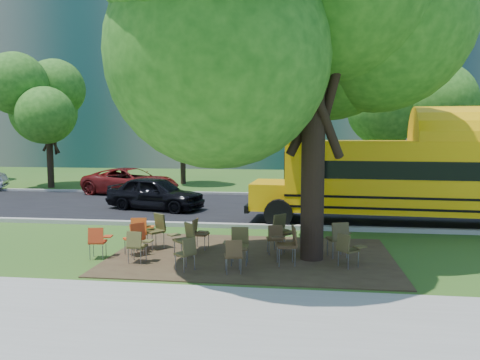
# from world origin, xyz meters

# --- Properties ---
(ground) EXTENTS (160.00, 160.00, 0.00)m
(ground) POSITION_xyz_m (0.00, 0.00, 0.00)
(ground) COLOR #265119
(ground) RESTS_ON ground
(sidewalk) EXTENTS (60.00, 4.00, 0.04)m
(sidewalk) POSITION_xyz_m (0.00, -5.00, 0.02)
(sidewalk) COLOR gray
(sidewalk) RESTS_ON ground
(dirt_patch) EXTENTS (7.00, 4.50, 0.03)m
(dirt_patch) POSITION_xyz_m (1.00, -0.50, 0.01)
(dirt_patch) COLOR #382819
(dirt_patch) RESTS_ON ground
(asphalt_road) EXTENTS (80.00, 8.00, 0.04)m
(asphalt_road) POSITION_xyz_m (0.00, 7.00, 0.02)
(asphalt_road) COLOR black
(asphalt_road) RESTS_ON ground
(kerb_near) EXTENTS (80.00, 0.25, 0.14)m
(kerb_near) POSITION_xyz_m (0.00, 3.00, 0.07)
(kerb_near) COLOR gray
(kerb_near) RESTS_ON ground
(kerb_far) EXTENTS (80.00, 0.25, 0.14)m
(kerb_far) POSITION_xyz_m (0.00, 11.10, 0.07)
(kerb_far) COLOR gray
(kerb_far) RESTS_ON ground
(building_main) EXTENTS (38.00, 16.00, 22.00)m
(building_main) POSITION_xyz_m (-8.00, 36.00, 11.00)
(building_main) COLOR #62635E
(building_main) RESTS_ON ground
(bg_tree_0) EXTENTS (5.20, 5.20, 7.18)m
(bg_tree_0) POSITION_xyz_m (-12.00, 13.00, 4.57)
(bg_tree_0) COLOR black
(bg_tree_0) RESTS_ON ground
(bg_tree_2) EXTENTS (4.80, 4.80, 6.62)m
(bg_tree_2) POSITION_xyz_m (-5.00, 16.00, 4.21)
(bg_tree_2) COLOR black
(bg_tree_2) RESTS_ON ground
(bg_tree_3) EXTENTS (5.60, 5.60, 7.84)m
(bg_tree_3) POSITION_xyz_m (8.00, 14.00, 5.03)
(bg_tree_3) COLOR black
(bg_tree_3) RESTS_ON ground
(main_tree) EXTENTS (7.20, 7.20, 9.36)m
(main_tree) POSITION_xyz_m (2.50, -0.62, 5.75)
(main_tree) COLOR black
(main_tree) RESTS_ON ground
(school_bus) EXTENTS (11.80, 3.31, 2.85)m
(school_bus) POSITION_xyz_m (6.87, 4.01, 1.65)
(school_bus) COLOR #F2AC07
(school_bus) RESTS_ON ground
(chair_0) EXTENTS (0.54, 0.54, 0.80)m
(chair_0) POSITION_xyz_m (-2.73, -1.21, 0.50)
(chair_0) COLOR #BC3414
(chair_0) RESTS_ON ground
(chair_1) EXTENTS (0.55, 0.47, 0.81)m
(chair_1) POSITION_xyz_m (-1.61, -1.54, 0.50)
(chair_1) COLOR brown
(chair_1) RESTS_ON ground
(chair_2) EXTENTS (0.52, 0.66, 0.78)m
(chair_2) POSITION_xyz_m (-0.29, -1.97, 0.48)
(chair_2) COLOR #4E4422
(chair_2) RESTS_ON ground
(chair_3) EXTENTS (0.75, 0.59, 0.87)m
(chair_3) POSITION_xyz_m (-0.63, -0.82, 0.54)
(chair_3) COLOR brown
(chair_3) RESTS_ON ground
(chair_4) EXTENTS (0.54, 0.57, 0.79)m
(chair_4) POSITION_xyz_m (0.79, -2.05, 0.49)
(chair_4) COLOR #463219
(chair_4) RESTS_ON ground
(chair_5) EXTENTS (0.58, 0.55, 0.89)m
(chair_5) POSITION_xyz_m (0.78, -1.29, 0.55)
(chair_5) COLOR brown
(chair_5) RESTS_ON ground
(chair_6) EXTENTS (0.64, 0.63, 0.94)m
(chair_6) POSITION_xyz_m (1.95, -1.19, 0.58)
(chair_6) COLOR #442D18
(chair_6) RESTS_ON ground
(chair_7) EXTENTS (0.69, 0.55, 0.81)m
(chair_7) POSITION_xyz_m (3.30, -1.27, 0.50)
(chair_7) COLOR #473E1F
(chair_7) RESTS_ON ground
(chair_8) EXTENTS (0.59, 0.75, 0.87)m
(chair_8) POSITION_xyz_m (-1.89, -0.85, 0.54)
(chair_8) COLOR red
(chair_8) RESTS_ON ground
(chair_9) EXTENTS (0.81, 0.64, 0.95)m
(chair_9) POSITION_xyz_m (-1.65, -0.06, 0.59)
(chair_9) COLOR #43401D
(chair_9) RESTS_ON ground
(chair_10) EXTENTS (0.48, 0.58, 0.82)m
(chair_10) POSITION_xyz_m (-0.46, -0.02, 0.51)
(chair_10) COLOR #4F371C
(chair_10) RESTS_ON ground
(chair_11) EXTENTS (0.54, 0.55, 0.80)m
(chair_11) POSITION_xyz_m (1.60, -0.28, 0.49)
(chair_11) COLOR #4D371B
(chair_11) RESTS_ON ground
(chair_12) EXTENTS (0.65, 0.82, 0.96)m
(chair_12) POSITION_xyz_m (1.75, 0.18, 0.59)
(chair_12) COLOR #49421F
(chair_12) RESTS_ON ground
(chair_13) EXTENTS (0.64, 0.70, 0.93)m
(chair_13) POSITION_xyz_m (3.18, -0.41, 0.58)
(chair_13) COLOR #42381C
(chair_13) RESTS_ON ground
(chair_14) EXTENTS (0.60, 0.62, 0.89)m
(chair_14) POSITION_xyz_m (-1.99, -0.24, 0.55)
(chair_14) COLOR #CD5415
(chair_14) RESTS_ON ground
(black_car) EXTENTS (4.28, 2.54, 1.36)m
(black_car) POSITION_xyz_m (-3.62, 6.14, 0.68)
(black_car) COLOR black
(black_car) RESTS_ON ground
(bg_car_red) EXTENTS (5.34, 3.48, 1.37)m
(bg_car_red) POSITION_xyz_m (-6.25, 10.43, 0.68)
(bg_car_red) COLOR #570F0E
(bg_car_red) RESTS_ON ground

